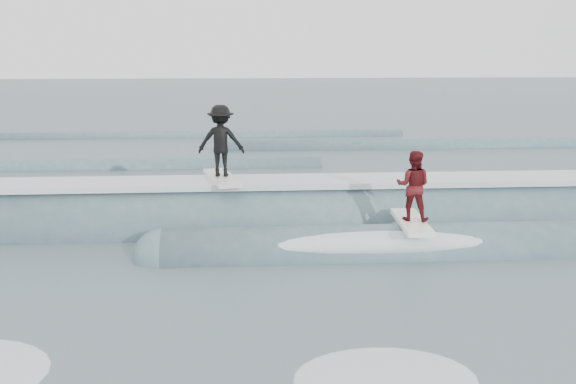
{
  "coord_description": "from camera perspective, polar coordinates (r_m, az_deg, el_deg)",
  "views": [
    {
      "loc": [
        -0.96,
        -9.07,
        4.32
      ],
      "look_at": [
        0.0,
        5.0,
        1.1
      ],
      "focal_mm": 40.0,
      "sensor_mm": 36.0,
      "label": 1
    }
  ],
  "objects": [
    {
      "name": "ground",
      "position": [
        10.1,
        1.99,
        -12.49
      ],
      "size": [
        160.0,
        160.0,
        0.0
      ],
      "primitive_type": "plane",
      "color": "#384952",
      "rests_on": "ground"
    },
    {
      "name": "breaking_wave",
      "position": [
        15.36,
        1.02,
        -3.33
      ],
      "size": [
        22.85,
        3.9,
        2.25
      ],
      "color": "#3D5D67",
      "rests_on": "ground"
    },
    {
      "name": "surfer_black",
      "position": [
        15.26,
        -5.97,
        4.26
      ],
      "size": [
        1.14,
        2.07,
        1.79
      ],
      "color": "silver",
      "rests_on": "ground"
    },
    {
      "name": "surfer_red",
      "position": [
        13.67,
        11.04,
        0.06
      ],
      "size": [
        0.87,
        2.02,
        1.58
      ],
      "color": "white",
      "rests_on": "ground"
    },
    {
      "name": "whitewater",
      "position": [
        9.11,
        10.48,
        -15.71
      ],
      "size": [
        17.15,
        7.28,
        0.1
      ],
      "color": "white",
      "rests_on": "ground"
    },
    {
      "name": "far_swells",
      "position": [
        27.08,
        -2.41,
        3.67
      ],
      "size": [
        39.93,
        8.65,
        0.8
      ],
      "color": "#3D5D67",
      "rests_on": "ground"
    }
  ]
}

